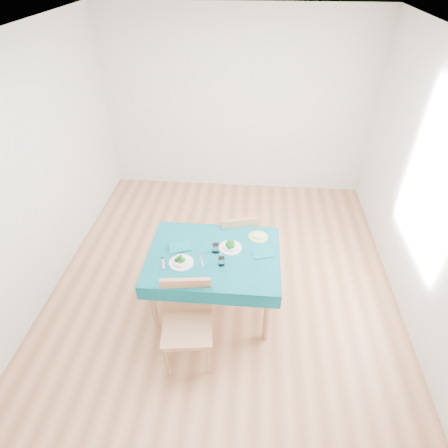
# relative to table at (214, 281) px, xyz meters

# --- Properties ---
(room_shell) EXTENTS (4.02, 4.52, 2.73)m
(room_shell) POSITION_rel_table_xyz_m (0.07, 0.41, 0.97)
(room_shell) COLOR #945E3E
(room_shell) RESTS_ON ground
(table) EXTENTS (1.34, 1.02, 0.76)m
(table) POSITION_rel_table_xyz_m (0.00, 0.00, 0.00)
(table) COLOR #084B58
(table) RESTS_ON ground
(chair_near) EXTENTS (0.52, 0.56, 1.15)m
(chair_near) POSITION_rel_table_xyz_m (-0.18, -0.66, 0.20)
(chair_near) COLOR #9D6C49
(chair_near) RESTS_ON ground
(chair_far) EXTENTS (0.55, 0.57, 1.08)m
(chair_far) POSITION_rel_table_xyz_m (0.19, 0.70, 0.16)
(chair_far) COLOR #9D6C49
(chair_far) RESTS_ON ground
(bowl_near) EXTENTS (0.24, 0.24, 0.07)m
(bowl_near) POSITION_rel_table_xyz_m (-0.30, -0.15, 0.42)
(bowl_near) COLOR white
(bowl_near) RESTS_ON table
(bowl_far) EXTENTS (0.24, 0.24, 0.07)m
(bowl_far) POSITION_rel_table_xyz_m (0.16, 0.12, 0.41)
(bowl_far) COLOR white
(bowl_far) RESTS_ON table
(fork_near) EXTENTS (0.07, 0.17, 0.00)m
(fork_near) POSITION_rel_table_xyz_m (-0.48, -0.16, 0.38)
(fork_near) COLOR silver
(fork_near) RESTS_ON table
(knife_near) EXTENTS (0.08, 0.19, 0.00)m
(knife_near) POSITION_rel_table_xyz_m (-0.11, -0.09, 0.38)
(knife_near) COLOR silver
(knife_near) RESTS_ON table
(fork_far) EXTENTS (0.05, 0.18, 0.00)m
(fork_far) POSITION_rel_table_xyz_m (0.07, 0.10, 0.38)
(fork_far) COLOR silver
(fork_far) RESTS_ON table
(knife_far) EXTENTS (0.07, 0.21, 0.00)m
(knife_far) POSITION_rel_table_xyz_m (0.52, 0.07, 0.38)
(knife_far) COLOR silver
(knife_far) RESTS_ON table
(napkin_near) EXTENTS (0.26, 0.21, 0.01)m
(napkin_near) POSITION_rel_table_xyz_m (-0.36, 0.08, 0.39)
(napkin_near) COLOR #0B5461
(napkin_near) RESTS_ON table
(napkin_far) EXTENTS (0.22, 0.18, 0.01)m
(napkin_far) POSITION_rel_table_xyz_m (0.49, 0.05, 0.38)
(napkin_far) COLOR #0B5461
(napkin_far) RESTS_ON table
(tumbler_center) EXTENTS (0.07, 0.07, 0.09)m
(tumbler_center) POSITION_rel_table_xyz_m (0.01, 0.05, 0.43)
(tumbler_center) COLOR white
(tumbler_center) RESTS_ON table
(tumbler_side) EXTENTS (0.07, 0.07, 0.08)m
(tumbler_side) POSITION_rel_table_xyz_m (0.09, -0.13, 0.42)
(tumbler_side) COLOR white
(tumbler_side) RESTS_ON table
(side_plate) EXTENTS (0.21, 0.21, 0.01)m
(side_plate) POSITION_rel_table_xyz_m (0.45, 0.32, 0.38)
(side_plate) COLOR #9BCB63
(side_plate) RESTS_ON table
(bread_slice) EXTENTS (0.11, 0.11, 0.01)m
(bread_slice) POSITION_rel_table_xyz_m (0.45, 0.32, 0.40)
(bread_slice) COLOR beige
(bread_slice) RESTS_ON side_plate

